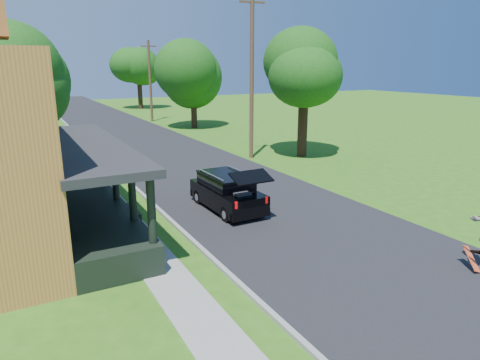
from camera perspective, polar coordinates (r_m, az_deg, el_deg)
ground at (r=14.44m, az=13.37°, el=-9.00°), size 140.00×140.00×0.00m
street at (r=31.59m, az=-11.27°, el=4.18°), size 8.00×120.00×0.02m
curb at (r=30.69m, az=-18.51°, el=3.37°), size 0.15×120.00×0.12m
sidewalk at (r=30.48m, az=-21.37°, el=3.04°), size 1.30×120.00×0.03m
front_walk at (r=16.77m, az=-28.38°, el=-7.03°), size 6.50×1.20×0.03m
black_suv at (r=17.56m, az=-1.70°, el=-1.59°), size 1.72×4.31×1.99m
skateboard at (r=14.38m, az=28.47°, el=-9.31°), size 0.53×0.73×0.60m
tree_right_near at (r=27.97m, az=8.52°, el=14.72°), size 6.44×5.97×8.40m
tree_right_mid at (r=41.32m, az=-6.38°, el=14.56°), size 6.15×5.91×8.51m
tree_right_far at (r=61.47m, az=-13.46°, el=14.77°), size 7.22×6.90×9.08m
utility_pole_near at (r=27.15m, az=1.57°, el=13.67°), size 1.57×0.37×10.01m
utility_pole_far at (r=47.12m, az=-11.90°, el=12.90°), size 1.61×0.29×8.32m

